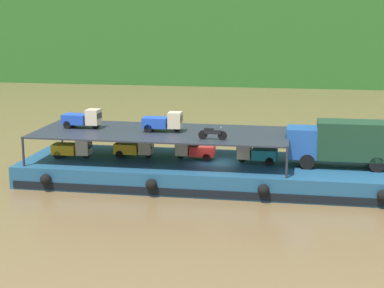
# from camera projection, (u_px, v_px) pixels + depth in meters

# --- Properties ---
(ground_plane) EXTENTS (400.00, 400.00, 0.00)m
(ground_plane) POSITION_uv_depth(u_px,v_px,m) (215.00, 183.00, 42.92)
(ground_plane) COLOR brown
(cargo_barge) EXTENTS (26.86, 8.44, 1.50)m
(cargo_barge) POSITION_uv_depth(u_px,v_px,m) (215.00, 172.00, 42.73)
(cargo_barge) COLOR navy
(cargo_barge) RESTS_ON ground
(covered_lorry) EXTENTS (7.86, 2.32, 3.10)m
(covered_lorry) POSITION_uv_depth(u_px,v_px,m) (342.00, 142.00, 40.87)
(covered_lorry) COLOR #1E4C99
(covered_lorry) RESTS_ON cargo_barge
(cargo_rack) EXTENTS (17.66, 7.05, 2.00)m
(cargo_rack) POSITION_uv_depth(u_px,v_px,m) (162.00, 133.00, 42.83)
(cargo_rack) COLOR #232833
(cargo_rack) RESTS_ON cargo_barge
(mini_truck_lower_stern) EXTENTS (2.75, 1.21, 1.38)m
(mini_truck_lower_stern) POSITION_uv_depth(u_px,v_px,m) (73.00, 148.00, 43.63)
(mini_truck_lower_stern) COLOR gold
(mini_truck_lower_stern) RESTS_ON cargo_barge
(mini_truck_lower_aft) EXTENTS (2.75, 1.22, 1.38)m
(mini_truck_lower_aft) POSITION_uv_depth(u_px,v_px,m) (135.00, 148.00, 43.85)
(mini_truck_lower_aft) COLOR gold
(mini_truck_lower_aft) RESTS_ON cargo_barge
(mini_truck_lower_mid) EXTENTS (2.77, 1.25, 1.38)m
(mini_truck_lower_mid) POSITION_uv_depth(u_px,v_px,m) (194.00, 149.00, 43.25)
(mini_truck_lower_mid) COLOR red
(mini_truck_lower_mid) RESTS_ON cargo_barge
(mini_truck_lower_fore) EXTENTS (2.79, 1.29, 1.38)m
(mini_truck_lower_fore) POSITION_uv_depth(u_px,v_px,m) (256.00, 153.00, 42.18)
(mini_truck_lower_fore) COLOR teal
(mini_truck_lower_fore) RESTS_ON cargo_barge
(mini_truck_upper_stern) EXTENTS (2.79, 1.29, 1.38)m
(mini_truck_upper_stern) POSITION_uv_depth(u_px,v_px,m) (82.00, 118.00, 44.05)
(mini_truck_upper_stern) COLOR #1E47B7
(mini_truck_upper_stern) RESTS_ON cargo_rack
(mini_truck_upper_mid) EXTENTS (2.76, 1.24, 1.38)m
(mini_truck_upper_mid) POSITION_uv_depth(u_px,v_px,m) (163.00, 122.00, 42.74)
(mini_truck_upper_mid) COLOR #1E47B7
(mini_truck_upper_mid) RESTS_ON cargo_rack
(motorcycle_upper_port) EXTENTS (1.90, 0.55, 0.87)m
(motorcycle_upper_port) POSITION_uv_depth(u_px,v_px,m) (212.00, 133.00, 40.04)
(motorcycle_upper_port) COLOR black
(motorcycle_upper_port) RESTS_ON cargo_rack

